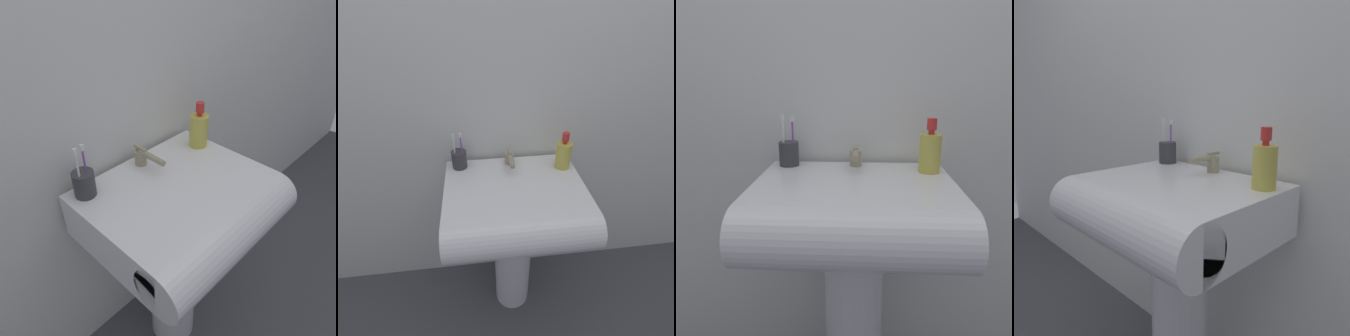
{
  "view_description": "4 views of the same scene",
  "coord_description": "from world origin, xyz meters",
  "views": [
    {
      "loc": [
        -0.64,
        -0.59,
        1.55
      ],
      "look_at": [
        -0.03,
        0.0,
        0.95
      ],
      "focal_mm": 35.0,
      "sensor_mm": 36.0,
      "label": 1
    },
    {
      "loc": [
        -0.15,
        -0.91,
        1.59
      ],
      "look_at": [
        -0.04,
        0.01,
        0.95
      ],
      "focal_mm": 28.0,
      "sensor_mm": 36.0,
      "label": 2
    },
    {
      "loc": [
        0.02,
        -0.97,
        1.19
      ],
      "look_at": [
        -0.03,
        0.01,
        0.91
      ],
      "focal_mm": 35.0,
      "sensor_mm": 36.0,
      "label": 3
    },
    {
      "loc": [
        0.75,
        -0.72,
        1.13
      ],
      "look_at": [
        0.01,
        0.01,
        0.91
      ],
      "focal_mm": 35.0,
      "sensor_mm": 36.0,
      "label": 4
    }
  ],
  "objects": [
    {
      "name": "sink_basin",
      "position": [
        0.0,
        -0.06,
        0.79
      ],
      "size": [
        0.62,
        0.53,
        0.17
      ],
      "color": "white",
      "rests_on": "sink_pedestal"
    },
    {
      "name": "faucet",
      "position": [
        -0.0,
        0.15,
        0.91
      ],
      "size": [
        0.04,
        0.15,
        0.07
      ],
      "color": "tan",
      "rests_on": "sink_basin"
    },
    {
      "name": "sink_pedestal",
      "position": [
        0.0,
        0.0,
        0.35
      ],
      "size": [
        0.2,
        0.2,
        0.7
      ],
      "primitive_type": "cylinder",
      "color": "white",
      "rests_on": "ground"
    },
    {
      "name": "ground_plane",
      "position": [
        0.0,
        0.0,
        0.0
      ],
      "size": [
        6.0,
        6.0,
        0.0
      ],
      "primitive_type": "plane",
      "color": "#4C4C51",
      "rests_on": "ground"
    },
    {
      "name": "toothbrush_cup",
      "position": [
        -0.24,
        0.17,
        0.92
      ],
      "size": [
        0.07,
        0.07,
        0.18
      ],
      "color": "#38383D",
      "rests_on": "sink_basin"
    },
    {
      "name": "wall_back",
      "position": [
        0.0,
        0.27,
        1.2
      ],
      "size": [
        5.0,
        0.05,
        2.4
      ],
      "primitive_type": "cube",
      "color": "silver",
      "rests_on": "ground"
    },
    {
      "name": "soap_bottle",
      "position": [
        0.25,
        0.11,
        0.94
      ],
      "size": [
        0.07,
        0.07,
        0.18
      ],
      "color": "gold",
      "rests_on": "sink_basin"
    }
  ]
}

